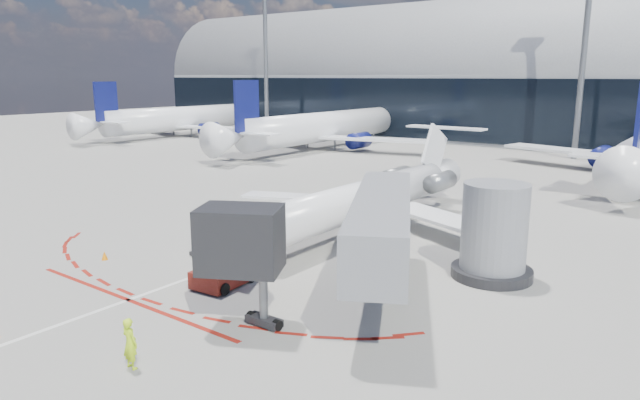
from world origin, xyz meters
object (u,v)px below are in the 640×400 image
Objects in this scene: pushback_tug at (223,274)px; ramp_worker at (130,343)px; uld_container at (212,241)px; regional_jet at (370,196)px.

ramp_worker is (3.28, -7.52, 0.38)m from pushback_tug.
uld_container reaches higher than pushback_tug.
uld_container is (-6.98, 10.22, 0.01)m from ramp_worker.
pushback_tug is 4.60m from uld_container.
pushback_tug is at bearing -28.77° from uld_container.
ramp_worker is at bearing -48.32° from uld_container.
ramp_worker is 12.37m from uld_container.
pushback_tug is 2.59× the size of ramp_worker.
ramp_worker is at bearing -81.07° from regional_jet.
regional_jet is at bearing -79.14° from ramp_worker.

